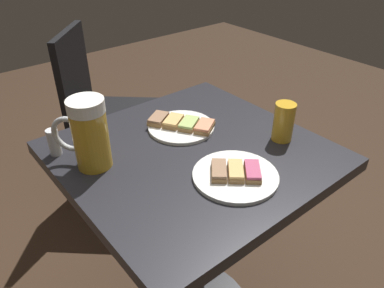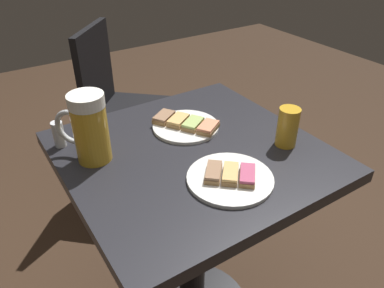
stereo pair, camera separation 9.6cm
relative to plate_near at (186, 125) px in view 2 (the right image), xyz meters
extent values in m
cylinder|color=black|center=(0.11, -0.05, -0.39)|extent=(0.09, 0.09, 0.71)
cube|color=#232328|center=(0.11, -0.05, -0.03)|extent=(0.66, 0.68, 0.04)
cylinder|color=white|center=(0.00, 0.00, -0.01)|extent=(0.20, 0.20, 0.01)
cube|color=#9E7547|center=(0.06, 0.04, 0.01)|extent=(0.08, 0.09, 0.01)
cube|color=#EA8E66|center=(0.06, 0.04, 0.02)|extent=(0.07, 0.08, 0.01)
cube|color=#9E7547|center=(0.02, 0.01, 0.01)|extent=(0.08, 0.09, 0.01)
cube|color=#ADC66B|center=(0.02, 0.01, 0.02)|extent=(0.07, 0.08, 0.01)
cube|color=#9E7547|center=(-0.02, -0.01, 0.01)|extent=(0.08, 0.09, 0.01)
cube|color=#E5B266|center=(-0.02, -0.01, 0.02)|extent=(0.07, 0.08, 0.01)
cube|color=#9E7547|center=(-0.06, -0.04, 0.01)|extent=(0.08, 0.09, 0.01)
cube|color=#997051|center=(-0.06, -0.04, 0.02)|extent=(0.07, 0.08, 0.01)
cylinder|color=white|center=(0.28, -0.04, -0.01)|extent=(0.21, 0.21, 0.01)
cube|color=#9E7547|center=(0.30, -0.01, 0.01)|extent=(0.08, 0.08, 0.01)
cube|color=#BC4C70|center=(0.30, -0.01, 0.02)|extent=(0.08, 0.08, 0.01)
cube|color=#9E7547|center=(0.28, -0.04, 0.01)|extent=(0.08, 0.08, 0.01)
cube|color=#E5B266|center=(0.28, -0.04, 0.02)|extent=(0.08, 0.08, 0.01)
cube|color=#9E7547|center=(0.25, -0.08, 0.01)|extent=(0.08, 0.08, 0.01)
cube|color=#997051|center=(0.25, -0.08, 0.02)|extent=(0.08, 0.08, 0.01)
cylinder|color=gold|center=(0.01, -0.29, 0.07)|extent=(0.09, 0.09, 0.16)
cylinder|color=white|center=(0.01, -0.29, 0.16)|extent=(0.09, 0.09, 0.03)
torus|color=silver|center=(-0.04, -0.32, 0.07)|extent=(0.09, 0.07, 0.10)
cylinder|color=gold|center=(0.23, 0.19, 0.05)|extent=(0.06, 0.06, 0.11)
cylinder|color=silver|center=(-0.11, -0.35, 0.03)|extent=(0.03, 0.03, 0.07)
cylinder|color=black|center=(-0.45, 0.13, -0.54)|extent=(0.03, 0.03, 0.44)
cylinder|color=black|center=(-0.69, 0.35, -0.54)|extent=(0.03, 0.03, 0.44)
cylinder|color=black|center=(-0.67, -0.10, -0.54)|extent=(0.03, 0.03, 0.44)
cylinder|color=black|center=(-0.90, 0.11, -0.54)|extent=(0.03, 0.03, 0.44)
cube|color=black|center=(-0.68, 0.12, -0.30)|extent=(0.54, 0.54, 0.04)
cube|color=black|center=(-0.79, 0.00, -0.08)|extent=(0.27, 0.25, 0.39)
camera|label=1|loc=(0.78, -0.59, 0.56)|focal=34.95mm
camera|label=2|loc=(0.83, -0.52, 0.56)|focal=34.95mm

